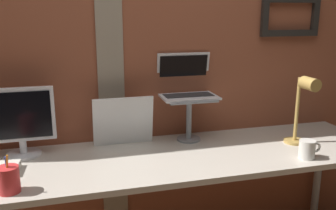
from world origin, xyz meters
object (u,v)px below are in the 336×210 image
at_px(laptop, 186,83).
at_px(coffee_mug, 307,149).
at_px(monitor, 20,119).
at_px(whiteboard_panel, 123,121).
at_px(desk_lamp, 304,103).
at_px(pen_cup, 9,180).

distance_m(laptop, coffee_mug, 0.76).
xyz_separation_m(monitor, laptop, (0.92, 0.07, 0.13)).
relative_size(whiteboard_panel, desk_lamp, 0.85).
xyz_separation_m(whiteboard_panel, coffee_mug, (0.89, -0.45, -0.09)).
xyz_separation_m(laptop, coffee_mug, (0.51, -0.49, -0.28)).
distance_m(monitor, desk_lamp, 1.53).
relative_size(desk_lamp, coffee_mug, 3.26).
relative_size(desk_lamp, pen_cup, 2.33).
height_order(whiteboard_panel, desk_lamp, desk_lamp).
bearing_deg(laptop, desk_lamp, -28.92).
relative_size(laptop, desk_lamp, 0.81).
height_order(laptop, desk_lamp, laptop).
xyz_separation_m(pen_cup, coffee_mug, (1.44, -0.00, -0.01)).
relative_size(laptop, coffee_mug, 2.63).
bearing_deg(desk_lamp, monitor, 170.43).
bearing_deg(pen_cup, laptop, 27.75).
xyz_separation_m(monitor, pen_cup, (-0.01, -0.42, -0.14)).
height_order(laptop, whiteboard_panel, laptop).
xyz_separation_m(monitor, coffee_mug, (1.43, -0.42, -0.15)).
relative_size(whiteboard_panel, coffee_mug, 2.77).
relative_size(monitor, desk_lamp, 0.91).
height_order(laptop, coffee_mug, laptop).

